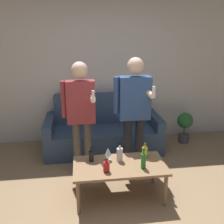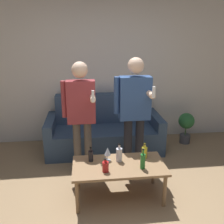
% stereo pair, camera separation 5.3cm
% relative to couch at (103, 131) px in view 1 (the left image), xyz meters
% --- Properties ---
extents(ground_plane, '(16.00, 16.00, 0.00)m').
position_rel_couch_xyz_m(ground_plane, '(0.02, -1.85, -0.31)').
color(ground_plane, '#997A56').
extents(wall_back, '(8.00, 0.06, 2.70)m').
position_rel_couch_xyz_m(wall_back, '(0.02, 0.45, 1.04)').
color(wall_back, silver).
rests_on(wall_back, ground_plane).
extents(couch, '(1.90, 0.84, 0.90)m').
position_rel_couch_xyz_m(couch, '(0.00, 0.00, 0.00)').
color(couch, '#334760').
rests_on(couch, ground_plane).
extents(coffee_table, '(1.09, 0.57, 0.44)m').
position_rel_couch_xyz_m(coffee_table, '(0.06, -1.39, 0.08)').
color(coffee_table, '#8E6B47').
rests_on(coffee_table, ground_plane).
extents(bottle_orange, '(0.06, 0.06, 0.18)m').
position_rel_couch_xyz_m(bottle_orange, '(-0.26, -1.26, 0.20)').
color(bottle_orange, black).
rests_on(bottle_orange, coffee_table).
extents(bottle_green, '(0.07, 0.07, 0.23)m').
position_rel_couch_xyz_m(bottle_green, '(0.08, -1.29, 0.22)').
color(bottle_green, silver).
rests_on(bottle_green, coffee_table).
extents(bottle_dark, '(0.07, 0.07, 0.17)m').
position_rel_couch_xyz_m(bottle_dark, '(-0.11, -1.52, 0.19)').
color(bottle_dark, '#B21E1E').
rests_on(bottle_dark, coffee_table).
extents(bottle_yellow, '(0.07, 0.07, 0.19)m').
position_rel_couch_xyz_m(bottle_yellow, '(0.40, -1.25, 0.20)').
color(bottle_yellow, yellow).
rests_on(bottle_yellow, coffee_table).
extents(bottle_red, '(0.06, 0.06, 0.25)m').
position_rel_couch_xyz_m(bottle_red, '(0.32, -1.50, 0.22)').
color(bottle_red, '#23752D').
rests_on(bottle_red, coffee_table).
extents(wine_glass_near, '(0.08, 0.08, 0.17)m').
position_rel_couch_xyz_m(wine_glass_near, '(-0.06, -1.27, 0.24)').
color(wine_glass_near, silver).
rests_on(wine_glass_near, coffee_table).
extents(person_standing_left, '(0.44, 0.40, 1.58)m').
position_rel_couch_xyz_m(person_standing_left, '(-0.37, -0.77, 0.63)').
color(person_standing_left, brown).
rests_on(person_standing_left, ground_plane).
extents(person_standing_right, '(0.50, 0.42, 1.62)m').
position_rel_couch_xyz_m(person_standing_right, '(0.36, -0.77, 0.64)').
color(person_standing_right, '#232328').
rests_on(person_standing_right, ground_plane).
extents(potted_plant, '(0.28, 0.28, 0.56)m').
position_rel_couch_xyz_m(potted_plant, '(1.48, 0.02, 0.04)').
color(potted_plant, '#4C4C51').
rests_on(potted_plant, ground_plane).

